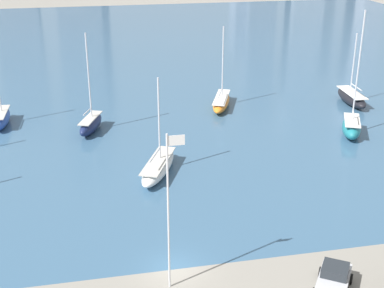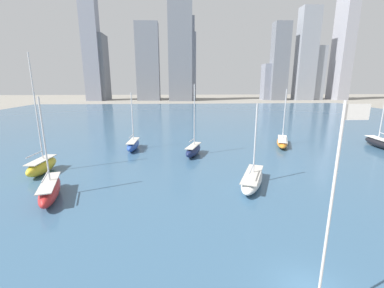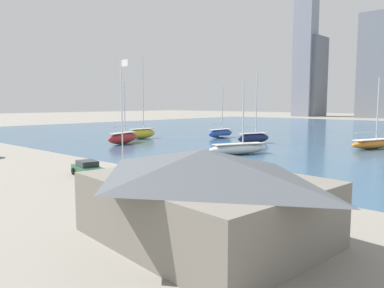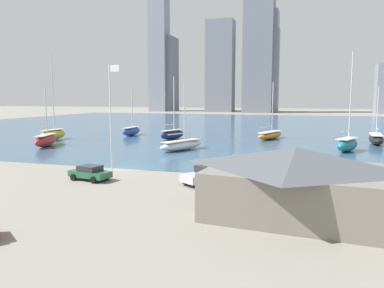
% 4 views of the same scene
% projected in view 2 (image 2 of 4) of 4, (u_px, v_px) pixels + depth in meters
% --- Properties ---
extents(harbor_water, '(180.00, 140.00, 0.00)m').
position_uv_depth(harbor_water, '(202.00, 121.00, 83.66)').
color(harbor_water, '#385B7A').
rests_on(harbor_water, ground_plane).
extents(flag_pole, '(1.24, 0.14, 11.80)m').
position_uv_depth(flag_pole, '(331.00, 214.00, 12.32)').
color(flag_pole, silver).
rests_on(flag_pole, ground_plane).
extents(distant_city_skyline, '(181.11, 23.04, 71.83)m').
position_uv_depth(distant_city_skyline, '(221.00, 57.00, 175.36)').
color(distant_city_skyline, gray).
rests_on(distant_city_skyline, ground_plane).
extents(sailboat_navy, '(3.94, 6.79, 12.24)m').
position_uv_depth(sailboat_navy, '(193.00, 150.00, 44.64)').
color(sailboat_navy, '#19234C').
rests_on(sailboat_navy, harbor_water).
extents(sailboat_white, '(5.79, 9.34, 10.12)m').
position_uv_depth(sailboat_white, '(252.00, 179.00, 31.81)').
color(sailboat_white, white).
rests_on(sailboat_white, harbor_water).
extents(sailboat_black, '(2.92, 8.53, 10.04)m').
position_uv_depth(sailboat_black, '(380.00, 143.00, 50.29)').
color(sailboat_black, black).
rests_on(sailboat_black, harbor_water).
extents(sailboat_yellow, '(2.44, 6.70, 16.31)m').
position_uv_depth(sailboat_yellow, '(42.00, 165.00, 35.93)').
color(sailboat_yellow, yellow).
rests_on(sailboat_yellow, harbor_water).
extents(sailboat_red, '(3.97, 8.17, 11.11)m').
position_uv_depth(sailboat_red, '(50.00, 190.00, 28.04)').
color(sailboat_red, '#B72828').
rests_on(sailboat_red, harbor_water).
extents(sailboat_blue, '(2.06, 7.16, 10.69)m').
position_uv_depth(sailboat_blue, '(133.00, 145.00, 48.52)').
color(sailboat_blue, '#284CA8').
rests_on(sailboat_blue, harbor_water).
extents(sailboat_orange, '(5.27, 9.31, 11.24)m').
position_uv_depth(sailboat_orange, '(282.00, 142.00, 51.58)').
color(sailboat_orange, orange).
rests_on(sailboat_orange, harbor_water).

